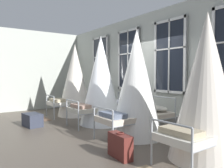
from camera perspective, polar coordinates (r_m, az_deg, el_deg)
The scene contains 11 objects.
ground at distance 6.20m, azimuth 0.94°, elevation -11.63°, with size 17.46×17.46×0.00m, color brown.
back_wall_with_windows at distance 6.83m, azimuth 9.50°, elevation 3.82°, with size 9.62×0.10×3.35m, color #B2B7AD.
end_wall_left at distance 9.87m, azimuth -23.72°, elevation 3.24°, with size 0.10×6.57×3.35m, color #B2B7AD.
window_bank at distance 6.75m, azimuth 8.76°, elevation 0.04°, with size 6.25×0.10×2.91m.
cot_first at distance 8.31m, azimuth -9.41°, elevation 0.73°, with size 1.30×1.94×2.61m.
cot_second at distance 6.77m, azimuth -2.86°, elevation 0.64°, with size 1.30×1.93×2.68m.
cot_third at distance 5.40m, azimuth 6.27°, elevation -0.30°, with size 1.30×1.95×2.59m.
cot_fourth at distance 4.25m, azimuth 22.98°, elevation -1.16°, with size 1.30×1.93×2.61m.
rug_first at distance 7.94m, azimuth -18.04°, elevation -8.57°, with size 0.80×0.56×0.01m, color brown.
suitcase_dark at distance 4.19m, azimuth 2.06°, elevation -15.50°, with size 0.57×0.25×0.47m.
travel_trunk at distance 6.96m, azimuth -19.69°, elevation -8.65°, with size 0.64×0.40×0.37m, color #2D3342.
Camera 1 is at (4.86, -3.55, 1.52)m, focal length 35.76 mm.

